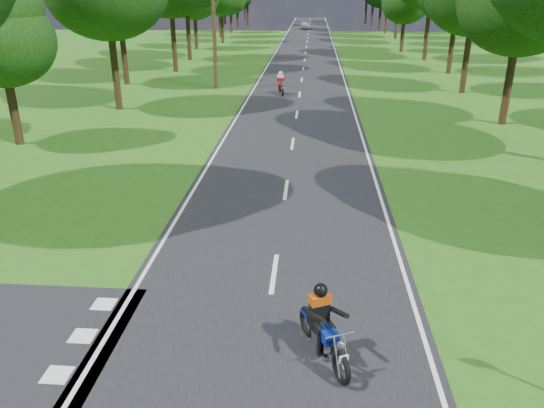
{
  "coord_description": "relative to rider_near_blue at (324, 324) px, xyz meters",
  "views": [
    {
      "loc": [
        0.83,
        -9.75,
        6.79
      ],
      "look_at": [
        -0.2,
        4.0,
        1.1
      ],
      "focal_mm": 35.0,
      "sensor_mm": 36.0,
      "label": 1
    }
  ],
  "objects": [
    {
      "name": "distant_car",
      "position": [
        -1.91,
        85.13,
        -0.14
      ],
      "size": [
        1.75,
        3.8,
        1.26
      ],
      "primitive_type": "imported",
      "rotation": [
        0.0,
        0.0,
        0.07
      ],
      "color": "silver",
      "rests_on": "main_road"
    },
    {
      "name": "ground",
      "position": [
        -1.19,
        1.18,
        -0.79
      ],
      "size": [
        160.0,
        160.0,
        0.0
      ],
      "primitive_type": "plane",
      "color": "#265914",
      "rests_on": "ground"
    },
    {
      "name": "rider_far_red",
      "position": [
        -2.45,
        27.12,
        -0.02
      ],
      "size": [
        0.95,
        1.89,
        1.5
      ],
      "primitive_type": null,
      "rotation": [
        0.0,
        0.0,
        0.2
      ],
      "color": "maroon",
      "rests_on": "main_road"
    },
    {
      "name": "telegraph_pole",
      "position": [
        -7.19,
        29.18,
        3.28
      ],
      "size": [
        1.2,
        0.26,
        8.0
      ],
      "color": "#382616",
      "rests_on": "ground"
    },
    {
      "name": "rider_near_blue",
      "position": [
        0.0,
        0.0,
        0.0
      ],
      "size": [
        1.33,
        1.93,
        1.54
      ],
      "primitive_type": null,
      "rotation": [
        0.0,
        0.0,
        0.43
      ],
      "color": "navy",
      "rests_on": "main_road"
    },
    {
      "name": "main_road",
      "position": [
        -1.19,
        51.18,
        -0.78
      ],
      "size": [
        7.0,
        140.0,
        0.02
      ],
      "primitive_type": "cube",
      "color": "black",
      "rests_on": "ground"
    },
    {
      "name": "road_markings",
      "position": [
        -1.33,
        49.3,
        -0.76
      ],
      "size": [
        7.4,
        140.0,
        0.01
      ],
      "color": "silver",
      "rests_on": "main_road"
    }
  ]
}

